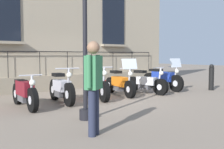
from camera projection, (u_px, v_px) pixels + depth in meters
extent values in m
plane|color=gray|center=(104.00, 96.00, 9.66)|extent=(60.00, 60.00, 0.00)
cube|color=gray|center=(67.00, 82.00, 11.65)|extent=(0.20, 11.78, 0.62)
cube|color=black|center=(114.00, 17.00, 13.11)|extent=(0.06, 1.31, 2.59)
cube|color=gray|center=(115.00, 45.00, 13.15)|extent=(0.24, 1.51, 0.10)
cube|color=black|center=(2.00, 5.00, 9.87)|extent=(0.06, 1.31, 2.59)
cube|color=gray|center=(4.00, 42.00, 9.90)|extent=(0.24, 1.51, 0.10)
cube|color=black|center=(67.00, 52.00, 11.53)|extent=(0.03, 9.90, 0.03)
cylinder|color=black|center=(8.00, 65.00, 10.02)|extent=(0.02, 0.02, 0.97)
cylinder|color=black|center=(40.00, 64.00, 10.79)|extent=(0.02, 0.02, 0.97)
cylinder|color=black|center=(67.00, 63.00, 11.57)|extent=(0.02, 0.02, 0.97)
cylinder|color=black|center=(92.00, 63.00, 12.34)|extent=(0.02, 0.02, 0.97)
cylinder|color=black|center=(113.00, 62.00, 13.12)|extent=(0.02, 0.02, 0.97)
cylinder|color=black|center=(132.00, 62.00, 13.89)|extent=(0.02, 0.02, 0.97)
cylinder|color=black|center=(149.00, 62.00, 14.67)|extent=(0.02, 0.02, 0.97)
cylinder|color=black|center=(33.00, 100.00, 6.97)|extent=(0.64, 0.18, 0.63)
cylinder|color=silver|center=(33.00, 100.00, 6.97)|extent=(0.23, 0.17, 0.22)
cylinder|color=black|center=(17.00, 94.00, 8.12)|extent=(0.64, 0.18, 0.63)
cylinder|color=silver|center=(17.00, 94.00, 8.12)|extent=(0.23, 0.17, 0.22)
cube|color=maroon|center=(25.00, 88.00, 7.49)|extent=(0.89, 0.34, 0.39)
cube|color=#4C4C51|center=(24.00, 97.00, 7.59)|extent=(0.54, 0.26, 0.22)
cube|color=black|center=(21.00, 81.00, 7.77)|extent=(0.51, 0.28, 0.10)
cylinder|color=silver|center=(32.00, 88.00, 6.99)|extent=(0.16, 0.07, 0.63)
cylinder|color=silver|center=(31.00, 75.00, 7.01)|extent=(0.09, 0.60, 0.04)
sphere|color=white|center=(32.00, 83.00, 6.92)|extent=(0.16, 0.16, 0.16)
cylinder|color=silver|center=(28.00, 100.00, 7.82)|extent=(0.79, 0.15, 0.08)
cylinder|color=black|center=(69.00, 95.00, 7.78)|extent=(0.69, 0.23, 0.68)
cylinder|color=silver|center=(69.00, 95.00, 7.78)|extent=(0.26, 0.19, 0.24)
cylinder|color=black|center=(55.00, 89.00, 8.91)|extent=(0.69, 0.23, 0.68)
cylinder|color=silver|center=(55.00, 89.00, 8.91)|extent=(0.26, 0.19, 0.24)
cube|color=#B2B2BC|center=(62.00, 86.00, 8.29)|extent=(0.82, 0.44, 0.32)
cube|color=#4C4C51|center=(61.00, 93.00, 8.39)|extent=(0.50, 0.33, 0.24)
cube|color=black|center=(58.00, 75.00, 8.54)|extent=(0.48, 0.36, 0.10)
cylinder|color=silver|center=(68.00, 81.00, 7.79)|extent=(0.17, 0.08, 0.75)
cylinder|color=silver|center=(68.00, 68.00, 7.81)|extent=(0.15, 0.71, 0.04)
sphere|color=white|center=(69.00, 75.00, 7.72)|extent=(0.16, 0.16, 0.16)
cylinder|color=silver|center=(65.00, 96.00, 8.61)|extent=(0.70, 0.19, 0.08)
cylinder|color=black|center=(104.00, 92.00, 8.46)|extent=(0.68, 0.33, 0.66)
cylinder|color=silver|center=(104.00, 92.00, 8.46)|extent=(0.27, 0.23, 0.23)
cylinder|color=black|center=(90.00, 87.00, 9.78)|extent=(0.68, 0.33, 0.66)
cylinder|color=silver|center=(90.00, 87.00, 9.78)|extent=(0.27, 0.23, 0.23)
cube|color=red|center=(97.00, 84.00, 9.06)|extent=(0.94, 0.52, 0.28)
cube|color=#4C4C51|center=(96.00, 90.00, 9.17)|extent=(0.58, 0.37, 0.23)
cube|color=black|center=(94.00, 73.00, 9.37)|extent=(0.55, 0.38, 0.10)
cylinder|color=silver|center=(104.00, 79.00, 8.48)|extent=(0.17, 0.10, 0.75)
cylinder|color=silver|center=(103.00, 67.00, 8.50)|extent=(0.21, 0.60, 0.04)
sphere|color=white|center=(105.00, 73.00, 8.41)|extent=(0.16, 0.16, 0.16)
cylinder|color=silver|center=(99.00, 92.00, 9.40)|extent=(0.79, 0.30, 0.08)
cylinder|color=black|center=(130.00, 89.00, 9.27)|extent=(0.62, 0.27, 0.60)
cylinder|color=silver|center=(130.00, 89.00, 9.27)|extent=(0.24, 0.20, 0.21)
cylinder|color=black|center=(111.00, 85.00, 10.59)|extent=(0.62, 0.27, 0.60)
cylinder|color=silver|center=(111.00, 85.00, 10.59)|extent=(0.24, 0.20, 0.21)
cube|color=orange|center=(120.00, 81.00, 9.87)|extent=(0.88, 0.47, 0.33)
cube|color=#4C4C51|center=(119.00, 88.00, 9.97)|extent=(0.54, 0.34, 0.21)
cube|color=black|center=(116.00, 72.00, 10.15)|extent=(0.51, 0.37, 0.10)
cylinder|color=silver|center=(129.00, 79.00, 9.29)|extent=(0.17, 0.09, 0.71)
cylinder|color=silver|center=(129.00, 68.00, 9.31)|extent=(0.18, 0.66, 0.04)
sphere|color=white|center=(130.00, 74.00, 9.21)|extent=(0.16, 0.16, 0.16)
cylinder|color=silver|center=(121.00, 90.00, 10.20)|extent=(0.75, 0.24, 0.08)
cube|color=silver|center=(129.00, 64.00, 9.24)|extent=(0.23, 0.56, 0.36)
cylinder|color=black|center=(161.00, 87.00, 9.93)|extent=(0.61, 0.21, 0.60)
cylinder|color=silver|center=(161.00, 87.00, 9.93)|extent=(0.23, 0.19, 0.21)
cylinder|color=black|center=(132.00, 84.00, 10.91)|extent=(0.61, 0.21, 0.60)
cylinder|color=silver|center=(132.00, 84.00, 10.91)|extent=(0.23, 0.19, 0.21)
cube|color=silver|center=(147.00, 81.00, 10.37)|extent=(0.83, 0.36, 0.29)
cube|color=#4C4C51|center=(145.00, 86.00, 10.46)|extent=(0.50, 0.28, 0.21)
cube|color=black|center=(140.00, 72.00, 10.59)|extent=(0.47, 0.30, 0.10)
cylinder|color=silver|center=(160.00, 77.00, 9.94)|extent=(0.16, 0.07, 0.70)
cylinder|color=silver|center=(159.00, 68.00, 9.95)|extent=(0.09, 0.65, 0.04)
sphere|color=white|center=(161.00, 73.00, 9.87)|extent=(0.16, 0.16, 0.16)
cylinder|color=silver|center=(144.00, 88.00, 10.69)|extent=(0.73, 0.14, 0.08)
cylinder|color=black|center=(176.00, 83.00, 10.79)|extent=(0.68, 0.15, 0.68)
cylinder|color=silver|center=(176.00, 83.00, 10.79)|extent=(0.24, 0.15, 0.24)
cylinder|color=black|center=(149.00, 80.00, 12.03)|extent=(0.68, 0.15, 0.68)
cylinder|color=silver|center=(149.00, 80.00, 12.03)|extent=(0.24, 0.15, 0.24)
cube|color=#1E389E|center=(163.00, 76.00, 11.35)|extent=(1.04, 0.36, 0.39)
cube|color=#4C4C51|center=(161.00, 83.00, 11.45)|extent=(0.63, 0.28, 0.24)
cube|color=black|center=(156.00, 70.00, 11.66)|extent=(0.59, 0.31, 0.10)
cylinder|color=silver|center=(175.00, 75.00, 10.81)|extent=(0.16, 0.07, 0.67)
cylinder|color=silver|center=(175.00, 67.00, 10.82)|extent=(0.07, 0.68, 0.04)
sphere|color=white|center=(177.00, 71.00, 10.74)|extent=(0.16, 0.16, 0.16)
cylinder|color=silver|center=(160.00, 85.00, 11.73)|extent=(0.93, 0.12, 0.08)
cube|color=silver|center=(176.00, 63.00, 10.77)|extent=(0.15, 0.56, 0.36)
cylinder|color=black|center=(86.00, 114.00, 6.20)|extent=(0.28, 0.28, 0.24)
cylinder|color=black|center=(85.00, 34.00, 6.07)|extent=(0.10, 0.10, 3.85)
cylinder|color=black|center=(211.00, 79.00, 11.37)|extent=(0.21, 0.21, 0.94)
sphere|color=black|center=(212.00, 66.00, 11.33)|extent=(0.19, 0.19, 0.19)
cylinder|color=#23283D|center=(92.00, 113.00, 4.89)|extent=(0.14, 0.14, 0.85)
cylinder|color=#23283D|center=(95.00, 111.00, 5.04)|extent=(0.14, 0.14, 0.85)
cube|color=#337247|center=(94.00, 72.00, 4.91)|extent=(0.38, 0.42, 0.60)
sphere|color=#8C664C|center=(93.00, 48.00, 4.88)|extent=(0.23, 0.23, 0.23)
cylinder|color=#337247|center=(89.00, 71.00, 4.70)|extent=(0.09, 0.09, 0.57)
cylinder|color=#337247|center=(98.00, 70.00, 5.12)|extent=(0.09, 0.09, 0.57)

